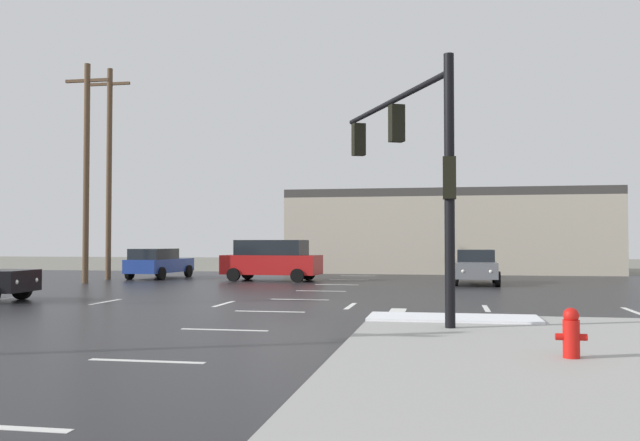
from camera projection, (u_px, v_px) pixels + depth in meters
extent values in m
plane|color=slate|center=(286.00, 306.00, 20.96)|extent=(120.00, 120.00, 0.00)
cube|color=#232326|center=(286.00, 305.00, 20.96)|extent=(44.00, 44.00, 0.02)
cube|color=white|center=(453.00, 318.00, 16.13)|extent=(4.00, 1.60, 0.06)
cube|color=silver|center=(147.00, 361.00, 11.13)|extent=(2.00, 0.15, 0.01)
cube|color=silver|center=(224.00, 330.00, 15.06)|extent=(2.00, 0.15, 0.01)
cube|color=silver|center=(270.00, 312.00, 18.99)|extent=(2.00, 0.15, 0.01)
cube|color=silver|center=(300.00, 299.00, 22.93)|extent=(2.00, 0.15, 0.01)
cube|color=silver|center=(321.00, 291.00, 26.86)|extent=(2.00, 0.15, 0.01)
cube|color=silver|center=(337.00, 285.00, 30.79)|extent=(2.00, 0.15, 0.01)
cube|color=silver|center=(349.00, 280.00, 34.73)|extent=(2.00, 0.15, 0.01)
cube|color=silver|center=(358.00, 276.00, 38.66)|extent=(2.00, 0.15, 0.01)
cube|color=silver|center=(106.00, 302.00, 22.04)|extent=(0.15, 2.00, 0.01)
cube|color=silver|center=(224.00, 304.00, 21.32)|extent=(0.15, 2.00, 0.01)
cube|color=silver|center=(351.00, 306.00, 20.60)|extent=(0.15, 2.00, 0.01)
cube|color=silver|center=(486.00, 308.00, 19.88)|extent=(0.15, 2.00, 0.01)
cube|color=silver|center=(632.00, 311.00, 19.17)|extent=(0.15, 2.00, 0.01)
cube|color=silver|center=(390.00, 323.00, 16.40)|extent=(0.45, 7.00, 0.01)
cylinder|color=black|center=(449.00, 190.00, 14.58)|extent=(0.22, 0.22, 5.89)
cylinder|color=black|center=(392.00, 102.00, 17.74)|extent=(3.01, 5.81, 0.14)
cube|color=black|center=(397.00, 123.00, 17.41)|extent=(0.45, 0.41, 0.95)
sphere|color=red|center=(394.00, 113.00, 17.58)|extent=(0.20, 0.20, 0.20)
cube|color=black|center=(359.00, 140.00, 20.19)|extent=(0.45, 0.41, 0.95)
sphere|color=red|center=(357.00, 131.00, 20.35)|extent=(0.20, 0.20, 0.20)
cube|color=black|center=(449.00, 178.00, 14.59)|extent=(0.28, 0.36, 0.90)
cylinder|color=red|center=(571.00, 339.00, 10.75)|extent=(0.26, 0.26, 0.60)
sphere|color=red|center=(571.00, 315.00, 10.76)|extent=(0.25, 0.25, 0.25)
cylinder|color=red|center=(559.00, 337.00, 10.79)|extent=(0.12, 0.11, 0.11)
cylinder|color=red|center=(583.00, 337.00, 10.72)|extent=(0.12, 0.11, 0.11)
cube|color=#BCB29E|center=(448.00, 236.00, 43.80)|extent=(19.81, 8.00, 4.66)
cube|color=#3F3D3A|center=(448.00, 196.00, 43.88)|extent=(19.81, 8.00, 0.50)
cylinder|color=black|center=(22.00, 290.00, 22.96)|extent=(0.67, 0.25, 0.66)
sphere|color=white|center=(35.00, 280.00, 22.56)|extent=(0.18, 0.18, 0.18)
sphere|color=white|center=(15.00, 282.00, 21.42)|extent=(0.18, 0.18, 0.18)
cube|color=slate|center=(476.00, 269.00, 31.19)|extent=(1.93, 4.55, 0.70)
cube|color=black|center=(476.00, 255.00, 31.87)|extent=(1.73, 2.52, 0.55)
cylinder|color=black|center=(498.00, 279.00, 29.50)|extent=(0.24, 0.67, 0.66)
cylinder|color=black|center=(456.00, 279.00, 29.87)|extent=(0.24, 0.67, 0.66)
cylinder|color=black|center=(495.00, 276.00, 32.49)|extent=(0.24, 0.67, 0.66)
cylinder|color=black|center=(456.00, 275.00, 32.87)|extent=(0.24, 0.67, 0.66)
sphere|color=white|center=(491.00, 272.00, 28.92)|extent=(0.18, 0.18, 0.18)
sphere|color=white|center=(463.00, 271.00, 29.16)|extent=(0.18, 0.18, 0.18)
cube|color=navy|center=(160.00, 265.00, 36.17)|extent=(2.17, 4.64, 0.70)
cube|color=black|center=(154.00, 254.00, 35.53)|extent=(1.86, 2.61, 0.55)
cylinder|color=black|center=(159.00, 271.00, 37.87)|extent=(0.27, 0.68, 0.66)
cylinder|color=black|center=(188.00, 271.00, 37.40)|extent=(0.27, 0.68, 0.66)
cylinder|color=black|center=(130.00, 273.00, 34.91)|extent=(0.27, 0.68, 0.66)
cylinder|color=black|center=(161.00, 274.00, 34.44)|extent=(0.27, 0.68, 0.66)
sphere|color=white|center=(170.00, 264.00, 38.44)|extent=(0.18, 0.18, 0.18)
sphere|color=white|center=(188.00, 264.00, 38.14)|extent=(0.18, 0.18, 0.18)
cube|color=#B21919|center=(272.00, 265.00, 33.84)|extent=(4.94, 2.32, 0.95)
cube|color=black|center=(272.00, 248.00, 33.86)|extent=(3.49, 2.05, 0.75)
cylinder|color=black|center=(233.00, 275.00, 33.30)|extent=(0.68, 0.27, 0.66)
cylinder|color=black|center=(248.00, 273.00, 35.18)|extent=(0.68, 0.27, 0.66)
cylinder|color=black|center=(297.00, 276.00, 32.46)|extent=(0.68, 0.27, 0.66)
cylinder|color=black|center=(308.00, 274.00, 34.35)|extent=(0.68, 0.27, 0.66)
sphere|color=white|center=(223.00, 265.00, 33.84)|extent=(0.18, 0.18, 0.18)
sphere|color=white|center=(232.00, 264.00, 35.04)|extent=(0.18, 0.18, 0.18)
cylinder|color=brown|center=(86.00, 173.00, 32.10)|extent=(0.28, 0.28, 10.40)
cube|color=brown|center=(87.00, 81.00, 32.23)|extent=(2.20, 0.14, 0.14)
cylinder|color=brown|center=(109.00, 174.00, 35.24)|extent=(0.28, 0.28, 10.97)
cube|color=brown|center=(110.00, 84.00, 35.38)|extent=(2.20, 0.14, 0.14)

